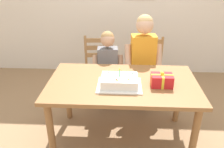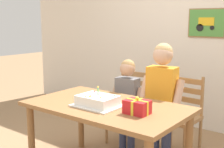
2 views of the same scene
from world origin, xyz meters
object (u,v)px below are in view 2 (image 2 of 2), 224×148
Objects in this scene: chair_right at (180,116)px; child_younger at (127,96)px; dining_table at (107,114)px; birthday_cake at (98,101)px; child_older at (162,91)px; chair_left at (129,105)px; gift_box_red_large at (137,107)px.

child_younger reaches higher than chair_right.
dining_table is at bearing -72.62° from child_younger.
birthday_cake is 0.34× the size of child_older.
chair_left is 0.70× the size of child_older.
chair_left reaches higher than dining_table.
gift_box_red_large is at bearing -78.86° from child_older.
birthday_cake is 0.40× the size of child_younger.
child_younger is (-0.45, 0.00, -0.13)m from child_older.
child_younger is at bearing -60.26° from chair_left.
chair_left is at bearing 127.41° from gift_box_red_large.
birthday_cake reaches higher than chair_right.
child_older is at bearing 68.93° from birthday_cake.
gift_box_red_large is (0.42, 0.03, 0.01)m from birthday_cake.
chair_left is 0.36m from child_younger.
birthday_cake is 2.03× the size of gift_box_red_large.
child_older is at bearing -110.78° from chair_right.
gift_box_red_large is 1.26m from chair_left.
birthday_cake reaches higher than dining_table.
dining_table is 0.98m from chair_left.
chair_right is at bearing 69.22° from child_older.
gift_box_red_large is 0.24× the size of chair_left.
child_younger is at bearing 107.38° from dining_table.
chair_left is at bearing 119.74° from child_younger.
dining_table is at bearing 170.70° from gift_box_red_large.
child_younger is (-0.20, 0.64, 0.02)m from dining_table.
child_younger is (-0.55, -0.26, 0.20)m from chair_right.
chair_right is (0.70, 0.00, 0.00)m from chair_left.
gift_box_red_large is at bearing -9.30° from dining_table.
birthday_cake is at bearing -111.07° from child_older.
chair_right is at bearing 0.00° from chair_left.
child_younger is at bearing -154.52° from chair_right.
dining_table is at bearing -68.79° from chair_left.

